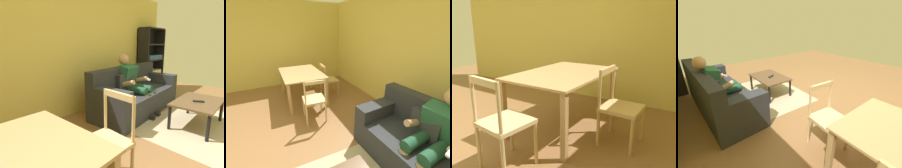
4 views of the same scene
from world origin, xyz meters
The scene contains 7 objects.
ground_plane centered at (0.00, 0.00, 0.00)m, with size 8.68×8.68×0.00m, color brown.
couch centered at (1.03, 1.90, 0.33)m, with size 2.21×0.93×0.90m.
person_lounging centered at (0.90, 1.89, 0.60)m, with size 0.61×0.90×1.16m.
coffee_table centered at (1.10, 0.70, 0.38)m, with size 0.98×0.65×0.43m.
tv_remote centered at (1.05, 0.68, 0.44)m, with size 0.05×0.17×0.02m, color black.
dining_chair_facing_couch centered at (-0.87, 0.96, 0.46)m, with size 0.46×0.46×0.92m.
area_rug centered at (1.10, 0.70, 0.00)m, with size 2.00×1.40×0.01m, color tan.
Camera 4 is at (-1.89, 2.42, 1.70)m, focal length 24.13 mm.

